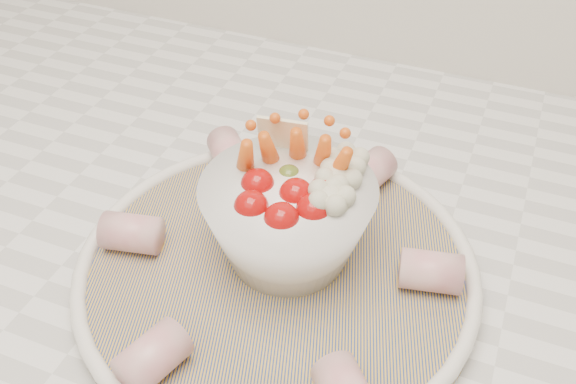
% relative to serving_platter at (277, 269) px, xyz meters
% --- Properties ---
extents(serving_platter, '(0.39, 0.39, 0.02)m').
position_rel_serving_platter_xyz_m(serving_platter, '(0.00, 0.00, 0.00)').
color(serving_platter, navy).
rests_on(serving_platter, kitchen_counter).
extents(veggie_bowl, '(0.13, 0.13, 0.10)m').
position_rel_serving_platter_xyz_m(veggie_bowl, '(0.00, 0.02, 0.04)').
color(veggie_bowl, white).
rests_on(veggie_bowl, serving_platter).
extents(cured_meat_rolls, '(0.28, 0.29, 0.03)m').
position_rel_serving_platter_xyz_m(cured_meat_rolls, '(-0.00, -0.00, 0.02)').
color(cured_meat_rolls, '#BA5562').
rests_on(cured_meat_rolls, serving_platter).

